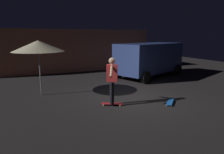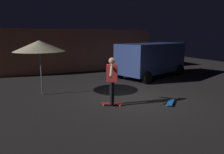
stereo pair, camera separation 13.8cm
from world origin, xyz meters
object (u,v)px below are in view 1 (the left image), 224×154
at_px(skateboard_ridden, 112,104).
at_px(skateboard_spare, 170,102).
at_px(parked_van, 150,58).
at_px(skater, 112,77).
at_px(patio_umbrella, 38,46).

bearing_deg(skateboard_ridden, skateboard_spare, -19.76).
distance_m(parked_van, skater, 5.83).
bearing_deg(patio_umbrella, parked_van, 12.07).
distance_m(patio_umbrella, skateboard_spare, 5.67).
relative_size(patio_umbrella, skateboard_spare, 3.24).
height_order(skateboard_ridden, skateboard_spare, same).
height_order(patio_umbrella, skater, patio_umbrella).
xyz_separation_m(patio_umbrella, skateboard_ridden, (2.17, -2.47, -2.02)).
height_order(parked_van, patio_umbrella, patio_umbrella).
relative_size(patio_umbrella, skater, 1.38).
bearing_deg(skateboard_spare, skateboard_ridden, 160.24).
bearing_deg(skater, skateboard_ridden, -165.96).
xyz_separation_m(skateboard_ridden, skateboard_spare, (2.05, -0.74, 0.00)).
bearing_deg(patio_umbrella, skateboard_spare, -37.25).
bearing_deg(skateboard_spare, skater, 160.24).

